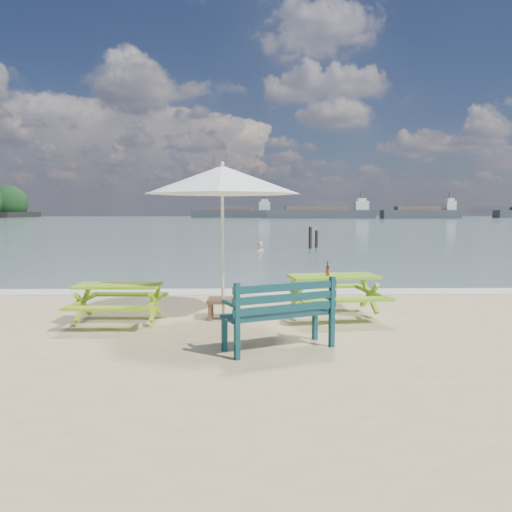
{
  "coord_description": "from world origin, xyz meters",
  "views": [
    {
      "loc": [
        0.31,
        -7.09,
        1.92
      ],
      "look_at": [
        0.46,
        3.0,
        1.0
      ],
      "focal_mm": 35.0,
      "sensor_mm": 36.0,
      "label": 1
    }
  ],
  "objects_px": {
    "side_table": "(223,308)",
    "beer_bottle": "(327,271)",
    "picnic_table_right": "(333,297)",
    "swimmer": "(259,259)",
    "patio_umbrella": "(222,180)",
    "picnic_table_left": "(119,305)",
    "park_bench": "(279,328)"
  },
  "relations": [
    {
      "from": "swimmer",
      "to": "patio_umbrella",
      "type": "bearing_deg",
      "value": -93.6
    },
    {
      "from": "picnic_table_left",
      "to": "picnic_table_right",
      "type": "bearing_deg",
      "value": 7.84
    },
    {
      "from": "side_table",
      "to": "picnic_table_left",
      "type": "bearing_deg",
      "value": -168.35
    },
    {
      "from": "side_table",
      "to": "patio_umbrella",
      "type": "relative_size",
      "value": 0.2
    },
    {
      "from": "beer_bottle",
      "to": "patio_umbrella",
      "type": "bearing_deg",
      "value": -175.89
    },
    {
      "from": "side_table",
      "to": "beer_bottle",
      "type": "bearing_deg",
      "value": 4.11
    },
    {
      "from": "park_bench",
      "to": "picnic_table_right",
      "type": "bearing_deg",
      "value": 62.24
    },
    {
      "from": "patio_umbrella",
      "to": "swimmer",
      "type": "relative_size",
      "value": 1.62
    },
    {
      "from": "swimmer",
      "to": "park_bench",
      "type": "bearing_deg",
      "value": -90.32
    },
    {
      "from": "picnic_table_left",
      "to": "swimmer",
      "type": "bearing_deg",
      "value": 80.22
    },
    {
      "from": "picnic_table_left",
      "to": "picnic_table_right",
      "type": "relative_size",
      "value": 0.81
    },
    {
      "from": "patio_umbrella",
      "to": "picnic_table_left",
      "type": "bearing_deg",
      "value": -168.35
    },
    {
      "from": "picnic_table_left",
      "to": "side_table",
      "type": "relative_size",
      "value": 2.88
    },
    {
      "from": "side_table",
      "to": "patio_umbrella",
      "type": "xyz_separation_m",
      "value": [
        0.0,
        -0.0,
        2.27
      ]
    },
    {
      "from": "park_bench",
      "to": "beer_bottle",
      "type": "distance_m",
      "value": 2.4
    },
    {
      "from": "side_table",
      "to": "swimmer",
      "type": "bearing_deg",
      "value": 86.4
    },
    {
      "from": "picnic_table_right",
      "to": "patio_umbrella",
      "type": "relative_size",
      "value": 0.71
    },
    {
      "from": "beer_bottle",
      "to": "swimmer",
      "type": "distance_m",
      "value": 15.41
    },
    {
      "from": "picnic_table_left",
      "to": "park_bench",
      "type": "relative_size",
      "value": 0.98
    },
    {
      "from": "patio_umbrella",
      "to": "beer_bottle",
      "type": "bearing_deg",
      "value": 4.11
    },
    {
      "from": "swimmer",
      "to": "picnic_table_left",
      "type": "bearing_deg",
      "value": -99.78
    },
    {
      "from": "park_bench",
      "to": "swimmer",
      "type": "bearing_deg",
      "value": 89.68
    },
    {
      "from": "picnic_table_right",
      "to": "side_table",
      "type": "distance_m",
      "value": 2.01
    },
    {
      "from": "patio_umbrella",
      "to": "park_bench",
      "type": "bearing_deg",
      "value": -66.17
    },
    {
      "from": "side_table",
      "to": "beer_bottle",
      "type": "xyz_separation_m",
      "value": [
        1.88,
        0.14,
        0.65
      ]
    },
    {
      "from": "picnic_table_right",
      "to": "beer_bottle",
      "type": "xyz_separation_m",
      "value": [
        -0.12,
        -0.02,
        0.48
      ]
    },
    {
      "from": "beer_bottle",
      "to": "swimmer",
      "type": "bearing_deg",
      "value": 93.39
    },
    {
      "from": "patio_umbrella",
      "to": "swimmer",
      "type": "xyz_separation_m",
      "value": [
        0.97,
        15.47,
        -2.88
      ]
    },
    {
      "from": "picnic_table_left",
      "to": "patio_umbrella",
      "type": "height_order",
      "value": "patio_umbrella"
    },
    {
      "from": "side_table",
      "to": "patio_umbrella",
      "type": "distance_m",
      "value": 2.27
    },
    {
      "from": "beer_bottle",
      "to": "park_bench",
      "type": "bearing_deg",
      "value": -115.48
    },
    {
      "from": "picnic_table_left",
      "to": "patio_umbrella",
      "type": "bearing_deg",
      "value": 11.65
    }
  ]
}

